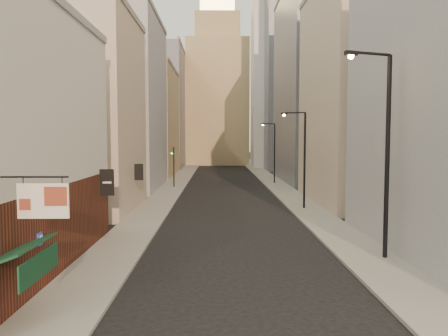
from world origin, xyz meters
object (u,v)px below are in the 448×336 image
clock_tower (217,88)px  streetlamp_far (273,149)px  streetlamp_near (383,144)px  traffic_light_left (174,161)px  white_tower (272,75)px  streetlamp_mid (302,154)px

clock_tower → streetlamp_far: bearing=-80.8°
streetlamp_near → traffic_light_left: streetlamp_near is taller
streetlamp_far → clock_tower: bearing=78.1°
streetlamp_near → clock_tower: bearing=76.5°
clock_tower → white_tower: bearing=-51.8°
clock_tower → streetlamp_near: 82.54m
streetlamp_mid → traffic_light_left: bearing=152.3°
streetlamp_mid → streetlamp_far: 20.68m
streetlamp_far → traffic_light_left: size_ratio=1.60×
clock_tower → white_tower: clock_tower is taller
clock_tower → streetlamp_far: clock_tower is taller
traffic_light_left → streetlamp_mid: bearing=122.6°
white_tower → streetlamp_mid: bearing=-94.3°
white_tower → traffic_light_left: bearing=-114.8°
streetlamp_far → traffic_light_left: streetlamp_far is taller
streetlamp_mid → traffic_light_left: (-12.48, 16.33, -1.40)m
traffic_light_left → clock_tower: bearing=-101.0°
clock_tower → streetlamp_far: (7.32, -45.07, -13.06)m
white_tower → streetlamp_mid: 53.71m
streetlamp_near → streetlamp_mid: bearing=74.3°
clock_tower → streetlamp_mid: clock_tower is taller
clock_tower → streetlamp_far: size_ratio=5.61×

